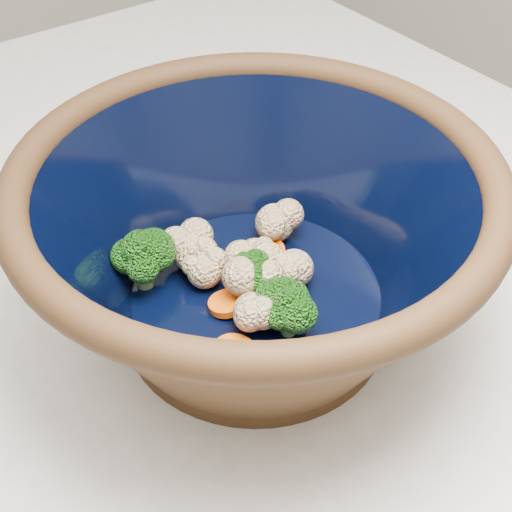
{
  "coord_description": "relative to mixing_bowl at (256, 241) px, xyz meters",
  "views": [
    {
      "loc": [
        -0.12,
        -0.34,
        1.33
      ],
      "look_at": [
        0.12,
        -0.02,
        0.97
      ],
      "focal_mm": 50.0,
      "sensor_mm": 36.0,
      "label": 1
    }
  ],
  "objects": [
    {
      "name": "mixing_bowl",
      "position": [
        0.0,
        0.0,
        0.0
      ],
      "size": [
        0.39,
        0.39,
        0.15
      ],
      "rotation": [
        0.0,
        0.0,
        0.19
      ],
      "color": "black",
      "rests_on": "counter"
    },
    {
      "name": "vegetable_pile",
      "position": [
        -0.01,
        0.01,
        -0.03
      ],
      "size": [
        0.16,
        0.15,
        0.06
      ],
      "color": "#608442",
      "rests_on": "mixing_bowl"
    }
  ]
}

